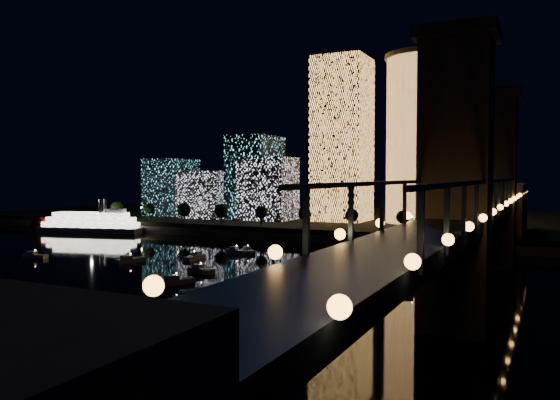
{
  "coord_description": "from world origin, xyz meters",
  "views": [
    {
      "loc": [
        79.25,
        -113.84,
        25.95
      ],
      "look_at": [
        -4.8,
        55.0,
        17.49
      ],
      "focal_mm": 35.0,
      "sensor_mm": 36.0,
      "label": 1
    }
  ],
  "objects_px": {
    "tower_cylindrical": "(423,139)",
    "truss_bridge": "(473,223)",
    "tower_rectangular": "(342,140)",
    "riverboat": "(87,223)"
  },
  "relations": [
    {
      "from": "tower_rectangular",
      "to": "truss_bridge",
      "type": "distance_m",
      "value": 145.15
    },
    {
      "from": "tower_cylindrical",
      "to": "truss_bridge",
      "type": "bearing_deg",
      "value": -73.83
    },
    {
      "from": "tower_rectangular",
      "to": "riverboat",
      "type": "distance_m",
      "value": 124.02
    },
    {
      "from": "truss_bridge",
      "to": "riverboat",
      "type": "relative_size",
      "value": 5.01
    },
    {
      "from": "riverboat",
      "to": "tower_cylindrical",
      "type": "bearing_deg",
      "value": 23.72
    },
    {
      "from": "truss_bridge",
      "to": "riverboat",
      "type": "distance_m",
      "value": 188.81
    },
    {
      "from": "tower_rectangular",
      "to": "riverboat",
      "type": "bearing_deg",
      "value": -151.33
    },
    {
      "from": "truss_bridge",
      "to": "riverboat",
      "type": "bearing_deg",
      "value": 159.46
    },
    {
      "from": "tower_rectangular",
      "to": "truss_bridge",
      "type": "xyz_separation_m",
      "value": [
        73.03,
        -122.64,
        -26.34
      ]
    },
    {
      "from": "truss_bridge",
      "to": "riverboat",
      "type": "height_order",
      "value": "truss_bridge"
    }
  ]
}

